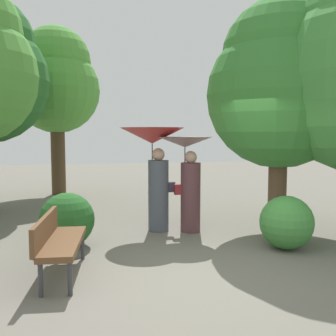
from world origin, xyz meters
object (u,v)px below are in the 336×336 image
at_px(tree_mid_right, 280,83).
at_px(tree_far_back, 56,81).
at_px(person_left, 154,155).
at_px(park_bench, 57,239).
at_px(person_right, 188,168).

relative_size(tree_mid_right, tree_far_back, 0.86).
bearing_deg(person_left, park_bench, 143.12).
height_order(person_right, park_bench, person_right).
relative_size(person_left, tree_far_back, 0.39).
height_order(person_left, person_right, person_left).
distance_m(park_bench, tree_far_back, 7.91).
relative_size(park_bench, tree_mid_right, 0.34).
bearing_deg(person_right, tree_mid_right, -99.58).
bearing_deg(park_bench, tree_far_back, 9.49).
height_order(person_left, tree_mid_right, tree_mid_right).
xyz_separation_m(tree_mid_right, tree_far_back, (-4.52, 5.72, 0.66)).
bearing_deg(tree_far_back, person_right, -62.51).
distance_m(person_left, person_right, 0.70).
height_order(tree_mid_right, tree_far_back, tree_far_back).
distance_m(person_right, tree_mid_right, 2.41).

